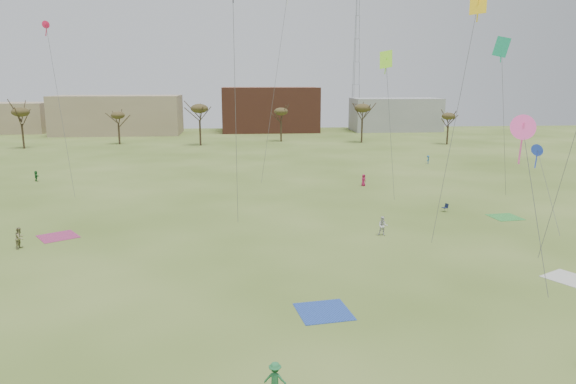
{
  "coord_description": "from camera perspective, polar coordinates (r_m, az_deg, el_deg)",
  "views": [
    {
      "loc": [
        -3.55,
        -26.3,
        13.67
      ],
      "look_at": [
        0.0,
        12.0,
        5.5
      ],
      "focal_mm": 32.65,
      "sensor_mm": 36.0,
      "label": 1
    }
  ],
  "objects": [
    {
      "name": "ground",
      "position": [
        29.85,
        2.21,
        -15.27
      ],
      "size": [
        260.0,
        260.0,
        0.0
      ],
      "primitive_type": "plane",
      "color": "#425A1C",
      "rests_on": "ground"
    },
    {
      "name": "building_tan_west",
      "position": [
        160.82,
        -27.99,
        7.16
      ],
      "size": [
        20.0,
        12.0,
        8.0
      ],
      "primitive_type": "cube",
      "color": "#937F60",
      "rests_on": "ground"
    },
    {
      "name": "flyer_far_b",
      "position": [
        70.18,
        8.23,
        1.3
      ],
      "size": [
        0.92,
        0.89,
        1.59
      ],
      "primitive_type": "imported",
      "rotation": [
        0.0,
        0.0,
        0.7
      ],
      "color": "#A11B48",
      "rests_on": "ground"
    },
    {
      "name": "tree_line",
      "position": [
        105.63,
        -4.96,
        8.38
      ],
      "size": [
        117.44,
        49.32,
        8.91
      ],
      "color": "#3A2B1E",
      "rests_on": "ground"
    },
    {
      "name": "spectator_mid_e",
      "position": [
        47.99,
        10.29,
        -3.67
      ],
      "size": [
        0.99,
        0.85,
        1.76
      ],
      "primitive_type": "imported",
      "rotation": [
        0.0,
        0.0,
        6.04
      ],
      "color": "silver",
      "rests_on": "ground"
    },
    {
      "name": "flyer_far_c",
      "position": [
        91.52,
        15.0,
        3.43
      ],
      "size": [
        0.93,
        1.04,
        1.39
      ],
      "primitive_type": "imported",
      "rotation": [
        0.0,
        0.0,
        4.12
      ],
      "color": "#1E568A",
      "rests_on": "ground"
    },
    {
      "name": "kites_aloft",
      "position": [
        49.09,
        -0.55,
        17.76
      ],
      "size": [
        55.44,
        46.95,
        24.34
      ],
      "color": "#EA1B49",
      "rests_on": "ground"
    },
    {
      "name": "spectator_fore_b",
      "position": [
        49.05,
        -27.18,
        -4.46
      ],
      "size": [
        0.82,
        0.98,
        1.8
      ],
      "primitive_type": "imported",
      "rotation": [
        0.0,
        0.0,
        1.4
      ],
      "color": "#888156",
      "rests_on": "ground"
    },
    {
      "name": "blanket_cream",
      "position": [
        42.41,
        28.17,
        -8.29
      ],
      "size": [
        3.65,
        3.65,
        0.03
      ],
      "primitive_type": "cube",
      "rotation": [
        0.0,
        0.0,
        2.07
      ],
      "color": "silver",
      "rests_on": "ground"
    },
    {
      "name": "blanket_plum",
      "position": [
        51.43,
        -23.75,
        -4.47
      ],
      "size": [
        4.27,
        4.27,
        0.03
      ],
      "primitive_type": "cube",
      "rotation": [
        0.0,
        0.0,
        0.58
      ],
      "color": "#9D3060",
      "rests_on": "ground"
    },
    {
      "name": "flyer_far_a",
      "position": [
        80.85,
        -25.74,
        1.58
      ],
      "size": [
        1.15,
        1.33,
        1.45
      ],
      "primitive_type": "imported",
      "rotation": [
        0.0,
        0.0,
        2.22
      ],
      "color": "#22672D",
      "rests_on": "ground"
    },
    {
      "name": "building_tan",
      "position": [
        145.02,
        -18.0,
        7.99
      ],
      "size": [
        32.0,
        14.0,
        10.0
      ],
      "primitive_type": "cube",
      "color": "#937F60",
      "rests_on": "ground"
    },
    {
      "name": "flyer_near_center",
      "position": [
        24.55,
        -1.42,
        -19.67
      ],
      "size": [
        1.13,
        0.83,
        1.57
      ],
      "primitive_type": "imported",
      "rotation": [
        0.0,
        0.0,
        2.87
      ],
      "color": "#25703E",
      "rests_on": "ground"
    },
    {
      "name": "blanket_blue",
      "position": [
        32.53,
        3.91,
        -12.88
      ],
      "size": [
        3.52,
        3.52,
        0.03
      ],
      "primitive_type": "cube",
      "rotation": [
        0.0,
        0.0,
        0.14
      ],
      "color": "#2546A0",
      "rests_on": "ground"
    },
    {
      "name": "building_grey",
      "position": [
        151.01,
        11.59,
        8.27
      ],
      "size": [
        24.0,
        12.0,
        9.0
      ],
      "primitive_type": "cube",
      "color": "gray",
      "rests_on": "ground"
    },
    {
      "name": "camp_chair_right",
      "position": [
        58.37,
        16.72,
        -1.81
      ],
      "size": [
        0.68,
        0.65,
        0.87
      ],
      "rotation": [
        0.0,
        0.0,
        5.05
      ],
      "color": "#131B36",
      "rests_on": "ground"
    },
    {
      "name": "blanket_olive",
      "position": [
        58.09,
        22.58,
        -2.56
      ],
      "size": [
        3.15,
        3.15,
        0.03
      ],
      "primitive_type": "cube",
      "rotation": [
        0.0,
        0.0,
        0.11
      ],
      "color": "green",
      "rests_on": "ground"
    },
    {
      "name": "radio_tower",
      "position": [
        155.08,
        7.42,
        13.94
      ],
      "size": [
        1.51,
        1.72,
        41.0
      ],
      "color": "#9EA3A8",
      "rests_on": "ground"
    },
    {
      "name": "building_brick",
      "position": [
        146.75,
        -1.98,
        8.99
      ],
      "size": [
        26.0,
        16.0,
        12.0
      ],
      "primitive_type": "cube",
      "color": "brown",
      "rests_on": "ground"
    }
  ]
}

